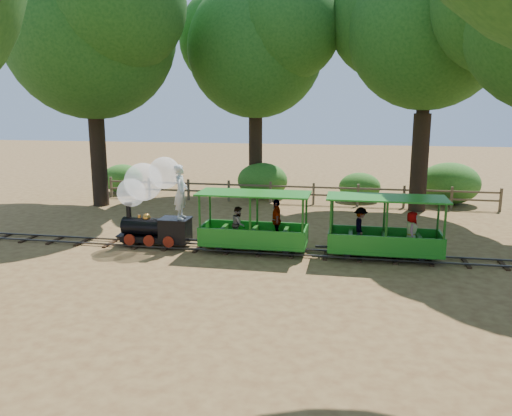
% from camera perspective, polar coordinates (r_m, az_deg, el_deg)
% --- Properties ---
extents(ground, '(90.00, 90.00, 0.00)m').
position_cam_1_polar(ground, '(15.49, 0.53, -5.07)').
color(ground, olive).
rests_on(ground, ground).
extents(track, '(22.00, 1.00, 0.10)m').
position_cam_1_polar(track, '(15.47, 0.53, -4.83)').
color(track, '#3F3D3A').
rests_on(track, ground).
extents(locomotive, '(2.56, 1.20, 2.94)m').
position_cam_1_polar(locomotive, '(16.17, -11.90, 1.44)').
color(locomotive, black).
rests_on(locomotive, ground).
extents(carriage_front, '(3.40, 1.39, 1.77)m').
position_cam_1_polar(carriage_front, '(15.33, -0.02, -2.27)').
color(carriage_front, '#1D7A1A').
rests_on(carriage_front, track).
extents(carriage_rear, '(3.40, 1.39, 1.77)m').
position_cam_1_polar(carriage_rear, '(15.12, 14.34, -2.88)').
color(carriage_rear, '#1D7A1A').
rests_on(carriage_rear, track).
extents(oak_nw, '(9.13, 8.03, 11.16)m').
position_cam_1_polar(oak_nw, '(23.79, -18.40, 19.33)').
color(oak_nw, '#2D2116').
rests_on(oak_nw, ground).
extents(oak_nc, '(8.07, 7.10, 10.31)m').
position_cam_1_polar(oak_nc, '(24.82, -0.09, 18.44)').
color(oak_nc, '#2D2116').
rests_on(oak_nc, ground).
extents(oak_ne, '(8.08, 7.11, 10.71)m').
position_cam_1_polar(oak_ne, '(22.61, 19.03, 19.52)').
color(oak_ne, '#2D2116').
rests_on(oak_ne, ground).
extents(fence, '(18.10, 0.10, 1.00)m').
position_cam_1_polar(fence, '(23.08, 4.12, 1.92)').
color(fence, brown).
rests_on(fence, ground).
extents(shrub_west, '(2.14, 1.65, 1.48)m').
position_cam_1_polar(shrub_west, '(26.85, -14.99, 3.26)').
color(shrub_west, '#2D6B1E').
rests_on(shrub_west, ground).
extents(shrub_mid_w, '(2.48, 1.91, 1.72)m').
position_cam_1_polar(shrub_mid_w, '(24.54, 0.74, 3.19)').
color(shrub_mid_w, '#2D6B1E').
rests_on(shrub_mid_w, ground).
extents(shrub_mid_e, '(1.95, 1.50, 1.35)m').
position_cam_1_polar(shrub_mid_e, '(24.19, 11.76, 2.38)').
color(shrub_mid_e, '#2D6B1E').
rests_on(shrub_mid_e, ground).
extents(shrub_east, '(2.77, 2.13, 1.92)m').
position_cam_1_polar(shrub_east, '(24.55, 21.23, 2.64)').
color(shrub_east, '#2D6B1E').
rests_on(shrub_east, ground).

